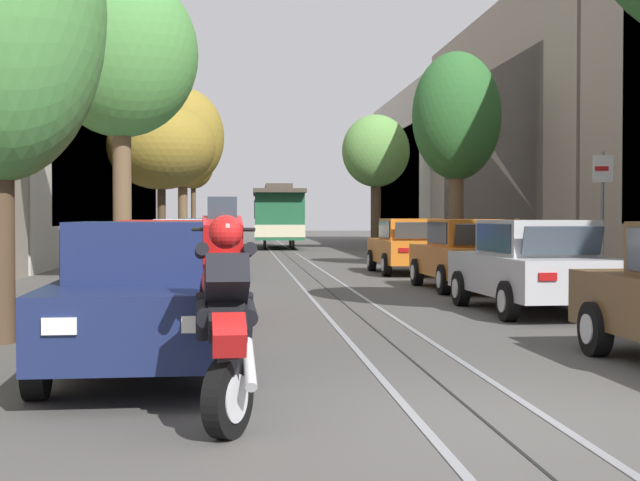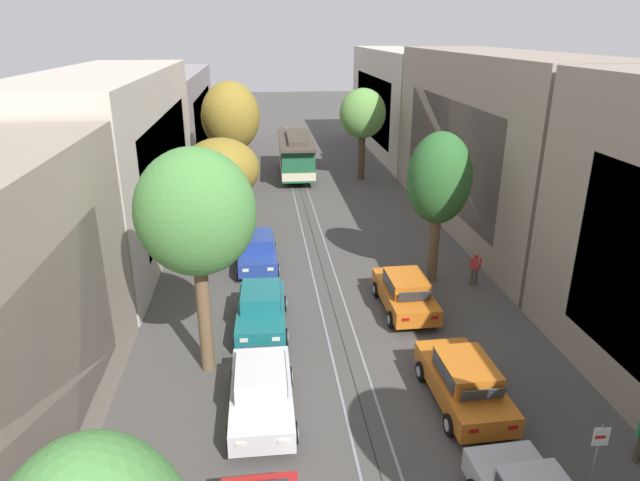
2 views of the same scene
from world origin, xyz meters
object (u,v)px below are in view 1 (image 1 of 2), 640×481
object	(u,v)px
street_tree_kerb_right_second	(457,118)
street_tree_kerb_right_mid	(376,152)
street_tree_kerb_left_mid	(161,147)
street_sign_post	(602,212)
parked_car_silver_second_right	(533,266)
parked_car_white_mid_left	(191,255)
motorcycle_with_rider	(225,305)
parked_car_navy_near_left	(146,297)
street_tree_kerb_left_fourth	(183,138)
street_tree_kerb_left_far	(193,163)
parked_car_blue_fifth_left	(206,242)
parked_car_orange_fourth_right	(409,246)
street_tree_kerb_left_second	(122,57)
parked_car_teal_fourth_left	(203,247)
parked_car_orange_mid_right	(469,254)
parked_car_red_second_left	(171,268)
cable_car_trolley	(278,216)
pedestrian_crossing_far	(517,240)

from	to	relation	value
street_tree_kerb_right_second	street_tree_kerb_right_mid	xyz separation A→B (m)	(0.06, 18.59, 0.16)
street_tree_kerb_left_mid	street_sign_post	distance (m)	21.18
parked_car_silver_second_right	street_sign_post	bearing A→B (deg)	20.86
parked_car_white_mid_left	motorcycle_with_rider	bearing A→B (deg)	-85.94
parked_car_navy_near_left	street_tree_kerb_left_fourth	bearing A→B (deg)	92.81
parked_car_silver_second_right	street_tree_kerb_left_far	world-z (taller)	street_tree_kerb_left_far
street_tree_kerb_left_fourth	street_tree_kerb_right_second	size ratio (longest dim) A/B	1.12
parked_car_silver_second_right	parked_car_blue_fifth_left	bearing A→B (deg)	110.39
parked_car_orange_fourth_right	street_tree_kerb_right_second	world-z (taller)	street_tree_kerb_right_second
street_tree_kerb_left_mid	motorcycle_with_rider	bearing A→B (deg)	-84.34
street_tree_kerb_left_far	street_tree_kerb_left_second	bearing A→B (deg)	-90.21
parked_car_teal_fourth_left	street_tree_kerb_left_mid	bearing A→B (deg)	101.65
street_tree_kerb_left_second	motorcycle_with_rider	size ratio (longest dim) A/B	4.09
parked_car_silver_second_right	parked_car_orange_mid_right	xyz separation A→B (m)	(0.11, 5.10, 0.00)
parked_car_white_mid_left	motorcycle_with_rider	xyz separation A→B (m)	(0.98, -13.76, 0.14)
parked_car_white_mid_left	parked_car_blue_fifth_left	distance (m)	11.22
parked_car_navy_near_left	street_tree_kerb_left_fourth	xyz separation A→B (m)	(-1.74, 35.44, 4.53)
parked_car_teal_fourth_left	street_tree_kerb_left_fourth	bearing A→B (deg)	95.03
parked_car_silver_second_right	street_tree_kerb_right_mid	size ratio (longest dim) A/B	0.65
street_tree_kerb_right_mid	street_sign_post	size ratio (longest dim) A/B	2.46
parked_car_orange_fourth_right	parked_car_teal_fourth_left	bearing A→B (deg)	-172.52
street_tree_kerb_left_far	motorcycle_with_rider	distance (m)	49.56
parked_car_orange_mid_right	motorcycle_with_rider	xyz separation A→B (m)	(-5.20, -13.54, 0.14)
parked_car_red_second_left	street_tree_kerb_left_second	distance (m)	9.64
parked_car_white_mid_left	street_tree_kerb_left_second	size ratio (longest dim) A/B	0.57
parked_car_silver_second_right	motorcycle_with_rider	size ratio (longest dim) A/B	2.37
parked_car_orange_mid_right	street_tree_kerb_left_far	distance (m)	36.87
parked_car_silver_second_right	street_tree_kerb_left_fourth	size ratio (longest dim) A/B	0.57
parked_car_blue_fifth_left	street_tree_kerb_left_far	size ratio (longest dim) A/B	0.69
parked_car_teal_fourth_left	parked_car_orange_mid_right	distance (m)	8.17
street_tree_kerb_left_second	cable_car_trolley	bearing A→B (deg)	79.39
parked_car_teal_fourth_left	street_tree_kerb_left_second	bearing A→B (deg)	-125.50
street_tree_kerb_left_mid	street_tree_kerb_right_mid	world-z (taller)	street_tree_kerb_right_mid
parked_car_orange_fourth_right	street_tree_kerb_left_mid	xyz separation A→B (m)	(-7.72, 8.14, 3.39)
street_tree_kerb_left_fourth	street_sign_post	world-z (taller)	street_tree_kerb_left_fourth
parked_car_white_mid_left	street_tree_kerb_left_far	xyz separation A→B (m)	(-1.68, 35.58, 3.99)
parked_car_white_mid_left	street_sign_post	xyz separation A→B (m)	(7.48, -4.79, 0.93)
parked_car_red_second_left	pedestrian_crossing_far	distance (m)	16.72
street_tree_kerb_left_fourth	street_tree_kerb_right_second	xyz separation A→B (m)	(9.56, -15.60, -0.57)
street_tree_kerb_left_fourth	motorcycle_with_rider	xyz separation A→B (m)	(2.60, -38.05, -4.39)
parked_car_navy_near_left	parked_car_orange_fourth_right	bearing A→B (deg)	71.22
parked_car_white_mid_left	parked_car_silver_second_right	distance (m)	8.07
parked_car_silver_second_right	street_sign_post	distance (m)	1.77
street_tree_kerb_left_second	street_tree_kerb_left_mid	world-z (taller)	street_tree_kerb_left_second
parked_car_orange_mid_right	street_tree_kerb_left_second	size ratio (longest dim) A/B	0.57
street_tree_kerb_left_far	parked_car_orange_fourth_right	bearing A→B (deg)	-75.58
street_tree_kerb_left_fourth	street_tree_kerb_left_far	size ratio (longest dim) A/B	1.21
street_tree_kerb_left_far	street_tree_kerb_left_mid	bearing A→B (deg)	-90.27
parked_car_teal_fourth_left	parked_car_blue_fifth_left	bearing A→B (deg)	91.32
parked_car_orange_mid_right	street_tree_kerb_left_far	xyz separation A→B (m)	(-7.86, 35.80, 3.99)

